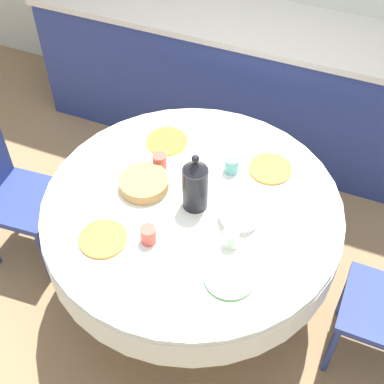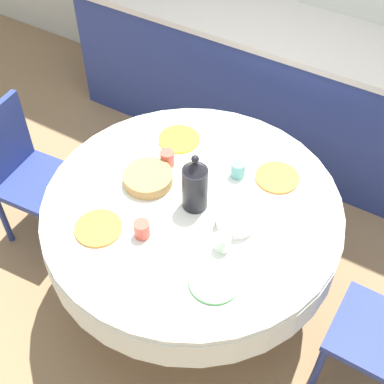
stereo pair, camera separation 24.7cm
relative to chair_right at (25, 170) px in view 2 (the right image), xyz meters
The scene contains 15 objects.
ground_plane 1.17m from the chair_right, ahead, with size 12.00×12.00×0.00m, color #8E704C.
kitchen_counter 1.81m from the chair_right, 54.28° to the left, with size 3.24×0.64×0.94m.
dining_table 1.07m from the chair_right, ahead, with size 1.44×1.44×0.75m.
chair_right is the anchor object (origin of this frame).
plate_near_left 0.86m from the chair_right, 18.97° to the right, with size 0.22×0.22×0.01m, color orange.
cup_near_left 1.03m from the chair_right, 11.22° to the right, with size 0.07×0.07×0.08m, color #CC4C3D.
plate_near_right 1.41m from the chair_right, 10.20° to the right, with size 0.22×0.22×0.01m, color #5BA85B.
cup_near_right 1.34m from the chair_right, ahead, with size 0.07×0.07×0.08m, color white.
plate_far_left 0.92m from the chair_right, 29.41° to the left, with size 0.22×0.22×0.01m, color yellow.
cup_far_left 0.90m from the chair_right, 16.99° to the left, with size 0.07×0.07×0.08m, color #CC4C3D.
plate_far_right 1.43m from the chair_right, 18.38° to the left, with size 0.22×0.22×0.01m, color orange.
cup_far_right 1.25m from the chair_right, 17.35° to the left, with size 0.07×0.07×0.08m, color #5BA39E.
coffee_carafe 1.15m from the chair_right, ahead, with size 0.12×0.12×0.32m.
bread_basket 0.86m from the chair_right, ahead, with size 0.24×0.24×0.06m, color #AD844C.
fruit_bowl 1.33m from the chair_right, ahead, with size 0.18×0.18×0.08m, color silver.
Camera 2 is at (0.86, -1.43, 2.65)m, focal length 50.00 mm.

